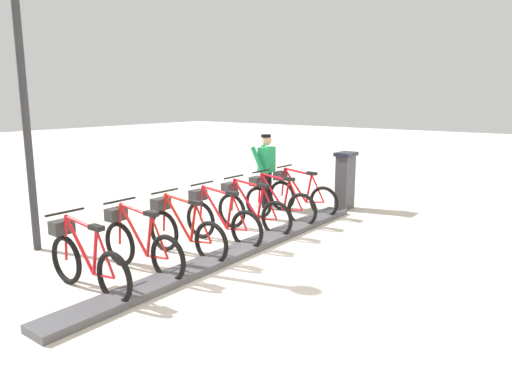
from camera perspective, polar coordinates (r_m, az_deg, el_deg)
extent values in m
plane|color=beige|center=(7.57, -2.05, -8.39)|extent=(60.00, 60.00, 0.00)
cube|color=#47474C|center=(7.55, -2.06, -8.03)|extent=(0.44, 6.81, 0.10)
cube|color=#38383D|center=(10.56, 10.85, 0.29)|extent=(0.28, 0.44, 1.20)
cube|color=#194C8C|center=(10.57, 10.19, 2.25)|extent=(0.03, 0.30, 0.40)
cube|color=black|center=(10.47, 10.97, 3.74)|extent=(0.36, 0.52, 0.08)
torus|color=black|center=(9.74, 8.31, -2.10)|extent=(0.67, 0.07, 0.67)
torus|color=black|center=(10.28, 3.20, -1.32)|extent=(0.67, 0.07, 0.67)
cylinder|color=red|center=(10.04, 4.83, -0.01)|extent=(0.60, 0.05, 0.70)
cylinder|color=red|center=(9.87, 6.50, -0.43)|extent=(0.16, 0.04, 0.61)
cylinder|color=red|center=(9.95, 5.15, 1.65)|extent=(0.69, 0.05, 0.11)
cylinder|color=red|center=(9.85, 7.22, -2.09)|extent=(0.43, 0.03, 0.09)
cylinder|color=red|center=(9.76, 7.57, -0.42)|extent=(0.33, 0.03, 0.56)
cylinder|color=red|center=(10.20, 3.35, 0.34)|extent=(0.10, 0.04, 0.62)
cube|color=black|center=(9.78, 6.84, 1.42)|extent=(0.22, 0.10, 0.06)
cylinder|color=black|center=(10.13, 3.52, 2.31)|extent=(0.04, 0.54, 0.03)
cube|color=#2D2D2D|center=(10.22, 2.99, 1.15)|extent=(0.20, 0.28, 0.18)
torus|color=black|center=(9.01, 5.65, -3.08)|extent=(0.67, 0.07, 0.67)
torus|color=black|center=(9.59, 0.32, -2.18)|extent=(0.67, 0.07, 0.67)
cylinder|color=red|center=(9.34, 2.00, -0.79)|extent=(0.60, 0.05, 0.70)
cylinder|color=red|center=(9.15, 3.74, -1.26)|extent=(0.16, 0.04, 0.61)
cylinder|color=red|center=(9.25, 2.31, 0.99)|extent=(0.69, 0.05, 0.11)
cylinder|color=red|center=(9.13, 4.52, -3.06)|extent=(0.43, 0.03, 0.09)
cylinder|color=red|center=(9.03, 4.86, -1.26)|extent=(0.33, 0.03, 0.56)
cylinder|color=red|center=(9.51, 0.47, -0.40)|extent=(0.10, 0.04, 0.62)
cube|color=black|center=(9.06, 4.08, 0.73)|extent=(0.22, 0.10, 0.06)
cylinder|color=black|center=(9.43, 0.62, 1.71)|extent=(0.04, 0.54, 0.03)
cube|color=#2D2D2D|center=(9.53, 0.09, 0.47)|extent=(0.20, 0.28, 0.18)
torus|color=black|center=(8.32, 2.54, -4.21)|extent=(0.67, 0.07, 0.67)
torus|color=black|center=(8.94, -2.99, -3.16)|extent=(0.67, 0.07, 0.67)
cylinder|color=red|center=(8.66, -1.28, -1.69)|extent=(0.60, 0.05, 0.70)
cylinder|color=red|center=(8.47, 0.53, -2.23)|extent=(0.16, 0.04, 0.61)
cylinder|color=red|center=(8.57, -0.98, 0.21)|extent=(0.69, 0.05, 0.11)
cylinder|color=red|center=(8.44, 1.35, -4.17)|extent=(0.43, 0.03, 0.09)
cylinder|color=red|center=(8.34, 1.70, -2.24)|extent=(0.33, 0.03, 0.56)
cylinder|color=red|center=(8.85, -2.86, -1.25)|extent=(0.10, 0.04, 0.62)
cube|color=black|center=(8.36, 0.86, -0.08)|extent=(0.22, 0.10, 0.06)
cylinder|color=black|center=(8.77, -2.73, 1.01)|extent=(0.04, 0.54, 0.03)
cube|color=#2D2D2D|center=(8.88, -3.26, -0.32)|extent=(0.20, 0.28, 0.18)
torus|color=black|center=(7.65, -1.14, -5.54)|extent=(0.67, 0.07, 0.67)
torus|color=black|center=(8.32, -6.81, -4.27)|extent=(0.67, 0.07, 0.67)
cylinder|color=red|center=(8.03, -5.10, -2.74)|extent=(0.60, 0.05, 0.70)
cylinder|color=red|center=(7.81, -3.24, -3.35)|extent=(0.16, 0.04, 0.61)
cylinder|color=red|center=(7.92, -4.81, -0.69)|extent=(0.69, 0.05, 0.11)
cylinder|color=red|center=(7.79, -2.37, -5.46)|extent=(0.43, 0.03, 0.09)
cylinder|color=red|center=(7.67, -2.04, -3.39)|extent=(0.33, 0.03, 0.56)
cylinder|color=red|center=(8.23, -6.71, -2.23)|extent=(0.10, 0.04, 0.62)
cube|color=black|center=(7.70, -2.93, -1.03)|extent=(0.22, 0.10, 0.06)
cylinder|color=black|center=(8.14, -6.61, 0.19)|extent=(0.04, 0.54, 0.03)
cube|color=#2D2D2D|center=(8.26, -7.12, -1.23)|extent=(0.20, 0.28, 0.18)
torus|color=black|center=(7.03, -5.52, -7.08)|extent=(0.67, 0.07, 0.67)
torus|color=black|center=(7.75, -11.23, -5.53)|extent=(0.67, 0.07, 0.67)
cylinder|color=red|center=(7.43, -9.56, -3.94)|extent=(0.60, 0.05, 0.70)
cylinder|color=red|center=(7.20, -7.68, -4.65)|extent=(0.16, 0.04, 0.61)
cylinder|color=red|center=(7.32, -9.31, -1.74)|extent=(0.69, 0.05, 0.11)
cylinder|color=red|center=(7.18, -6.76, -6.95)|extent=(0.43, 0.03, 0.09)
cylinder|color=red|center=(7.05, -6.47, -4.72)|extent=(0.33, 0.03, 0.56)
cylinder|color=red|center=(7.65, -11.16, -3.36)|extent=(0.10, 0.04, 0.62)
cube|color=black|center=(7.08, -7.41, -2.15)|extent=(0.22, 0.10, 0.06)
cylinder|color=black|center=(7.55, -11.11, -0.76)|extent=(0.04, 0.54, 0.03)
cube|color=#2D2D2D|center=(7.68, -11.60, -2.27)|extent=(0.20, 0.28, 0.18)
torus|color=black|center=(6.46, -10.74, -8.84)|extent=(0.67, 0.07, 0.67)
torus|color=black|center=(7.24, -16.34, -6.93)|extent=(0.67, 0.07, 0.67)
cylinder|color=red|center=(6.90, -14.77, -5.30)|extent=(0.60, 0.05, 0.70)
cylinder|color=red|center=(6.65, -12.93, -6.14)|extent=(0.16, 0.04, 0.61)
cylinder|color=red|center=(6.78, -14.57, -2.96)|extent=(0.69, 0.05, 0.11)
cylinder|color=red|center=(6.62, -11.98, -8.65)|extent=(0.43, 0.03, 0.09)
cylinder|color=red|center=(6.48, -11.73, -6.27)|extent=(0.33, 0.03, 0.56)
cylinder|color=red|center=(7.13, -16.32, -4.63)|extent=(0.10, 0.04, 0.62)
cube|color=black|center=(6.52, -12.71, -3.46)|extent=(0.22, 0.10, 0.06)
cylinder|color=black|center=(7.03, -16.33, -1.85)|extent=(0.04, 0.54, 0.03)
cube|color=#2D2D2D|center=(7.16, -16.76, -3.45)|extent=(0.20, 0.28, 0.18)
torus|color=black|center=(5.96, -16.97, -10.84)|extent=(0.67, 0.07, 0.67)
torus|color=black|center=(6.80, -22.20, -8.47)|extent=(0.67, 0.07, 0.67)
cylinder|color=red|center=(6.43, -20.82, -6.83)|extent=(0.60, 0.05, 0.70)
cylinder|color=red|center=(6.16, -19.10, -7.82)|extent=(0.16, 0.04, 0.61)
cylinder|color=red|center=(6.30, -20.71, -4.34)|extent=(0.69, 0.05, 0.11)
cylinder|color=red|center=(6.13, -18.14, -10.55)|extent=(0.43, 0.03, 0.09)
cylinder|color=red|center=(5.99, -17.98, -8.02)|extent=(0.33, 0.03, 0.56)
cylinder|color=red|center=(6.68, -22.26, -6.03)|extent=(0.10, 0.04, 0.62)
cube|color=black|center=(6.02, -18.97, -4.96)|extent=(0.22, 0.10, 0.06)
cylinder|color=black|center=(6.57, -22.34, -3.10)|extent=(0.04, 0.54, 0.03)
cube|color=#2D2D2D|center=(6.71, -22.69, -4.77)|extent=(0.20, 0.28, 0.18)
cube|color=white|center=(10.54, 0.74, -2.59)|extent=(0.28, 0.16, 0.10)
cube|color=white|center=(10.69, 1.84, -2.41)|extent=(0.28, 0.16, 0.10)
cylinder|color=black|center=(10.44, 1.06, -0.58)|extent=(0.15, 0.15, 0.82)
cylinder|color=black|center=(10.62, 1.53, -0.39)|extent=(0.15, 0.15, 0.82)
cube|color=#1E9052|center=(10.42, 1.32, 3.13)|extent=(0.33, 0.44, 0.56)
cylinder|color=#1E9052|center=(10.23, 0.18, 3.15)|extent=(0.35, 0.16, 0.57)
cylinder|color=#1E9052|center=(10.70, 1.43, 3.47)|extent=(0.35, 0.16, 0.57)
sphere|color=tan|center=(10.38, 1.33, 5.48)|extent=(0.22, 0.22, 0.22)
cylinder|color=black|center=(10.38, 1.23, 6.04)|extent=(0.22, 0.22, 0.06)
cylinder|color=#2D2D33|center=(8.21, -26.33, 6.95)|extent=(0.12, 0.12, 4.19)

